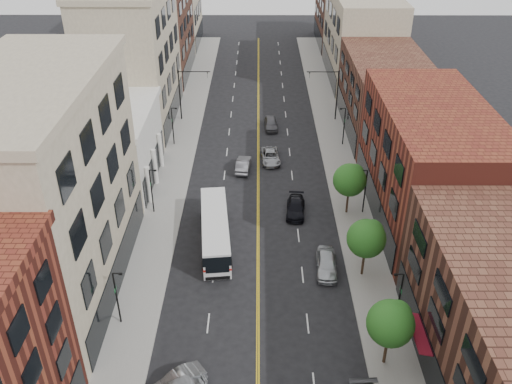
{
  "coord_description": "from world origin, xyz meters",
  "views": [
    {
      "loc": [
        -0.01,
        -23.56,
        31.74
      ],
      "look_at": [
        -0.21,
        20.06,
        5.0
      ],
      "focal_mm": 38.0,
      "sensor_mm": 36.0,
      "label": 1
    }
  ],
  "objects_px": {
    "car_angle_b": "(178,382)",
    "car_lane_b": "(270,156)",
    "car_parked_far": "(327,264)",
    "car_lane_a": "(296,208)",
    "car_lane_c": "(271,123)",
    "city_bus": "(215,229)",
    "car_lane_behind": "(243,165)"
  },
  "relations": [
    {
      "from": "car_parked_far",
      "to": "car_lane_a",
      "type": "relative_size",
      "value": 1.0
    },
    {
      "from": "city_bus",
      "to": "car_parked_far",
      "type": "height_order",
      "value": "city_bus"
    },
    {
      "from": "car_lane_behind",
      "to": "city_bus",
      "type": "bearing_deg",
      "value": 86.0
    },
    {
      "from": "city_bus",
      "to": "car_lane_a",
      "type": "height_order",
      "value": "city_bus"
    },
    {
      "from": "car_lane_behind",
      "to": "car_angle_b",
      "type": "bearing_deg",
      "value": 88.13
    },
    {
      "from": "car_lane_b",
      "to": "car_lane_c",
      "type": "bearing_deg",
      "value": 84.2
    },
    {
      "from": "city_bus",
      "to": "car_parked_far",
      "type": "bearing_deg",
      "value": -27.4
    },
    {
      "from": "car_lane_a",
      "to": "city_bus",
      "type": "bearing_deg",
      "value": -141.32
    },
    {
      "from": "car_parked_far",
      "to": "car_lane_a",
      "type": "bearing_deg",
      "value": 106.59
    },
    {
      "from": "car_angle_b",
      "to": "car_lane_b",
      "type": "relative_size",
      "value": 0.85
    },
    {
      "from": "car_lane_b",
      "to": "city_bus",
      "type": "bearing_deg",
      "value": -112.8
    },
    {
      "from": "car_parked_far",
      "to": "car_lane_behind",
      "type": "xyz_separation_m",
      "value": [
        -7.97,
        18.73,
        -0.07
      ]
    },
    {
      "from": "car_parked_far",
      "to": "car_lane_a",
      "type": "xyz_separation_m",
      "value": [
        -2.24,
        9.41,
        -0.12
      ]
    },
    {
      "from": "city_bus",
      "to": "car_lane_c",
      "type": "bearing_deg",
      "value": 71.69
    },
    {
      "from": "car_parked_far",
      "to": "car_lane_c",
      "type": "distance_m",
      "value": 30.89
    },
    {
      "from": "car_parked_far",
      "to": "car_lane_behind",
      "type": "relative_size",
      "value": 1.06
    },
    {
      "from": "car_parked_far",
      "to": "car_lane_c",
      "type": "bearing_deg",
      "value": 101.48
    },
    {
      "from": "car_angle_b",
      "to": "car_lane_b",
      "type": "height_order",
      "value": "car_angle_b"
    },
    {
      "from": "city_bus",
      "to": "car_angle_b",
      "type": "xyz_separation_m",
      "value": [
        -1.49,
        -16.99,
        -1.03
      ]
    },
    {
      "from": "city_bus",
      "to": "car_lane_a",
      "type": "xyz_separation_m",
      "value": [
        8.05,
        5.35,
        -1.03
      ]
    },
    {
      "from": "city_bus",
      "to": "car_angle_b",
      "type": "bearing_deg",
      "value": -100.87
    },
    {
      "from": "car_lane_a",
      "to": "car_lane_b",
      "type": "bearing_deg",
      "value": 107.01
    },
    {
      "from": "car_lane_b",
      "to": "car_lane_c",
      "type": "xyz_separation_m",
      "value": [
        0.23,
        9.61,
        0.08
      ]
    },
    {
      "from": "city_bus",
      "to": "car_angle_b",
      "type": "distance_m",
      "value": 17.09
    },
    {
      "from": "car_angle_b",
      "to": "car_lane_c",
      "type": "height_order",
      "value": "car_lane_c"
    },
    {
      "from": "city_bus",
      "to": "car_lane_behind",
      "type": "distance_m",
      "value": 14.88
    },
    {
      "from": "city_bus",
      "to": "car_parked_far",
      "type": "xyz_separation_m",
      "value": [
        10.29,
        -4.06,
        -0.91
      ]
    },
    {
      "from": "car_lane_c",
      "to": "car_lane_a",
      "type": "bearing_deg",
      "value": -86.5
    },
    {
      "from": "city_bus",
      "to": "car_angle_b",
      "type": "relative_size",
      "value": 2.84
    },
    {
      "from": "car_lane_behind",
      "to": "car_lane_c",
      "type": "relative_size",
      "value": 1.01
    },
    {
      "from": "car_lane_b",
      "to": "car_lane_c",
      "type": "distance_m",
      "value": 9.61
    },
    {
      "from": "car_angle_b",
      "to": "car_lane_b",
      "type": "xyz_separation_m",
      "value": [
        7.1,
        33.89,
        -0.01
      ]
    }
  ]
}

